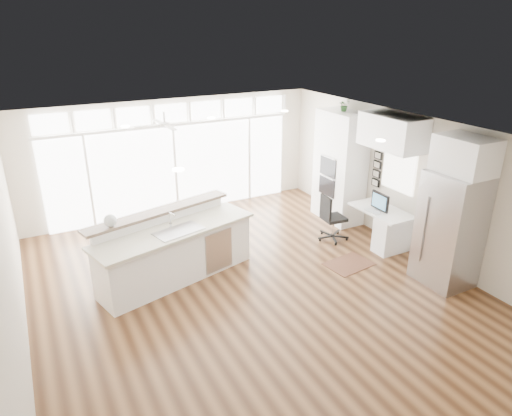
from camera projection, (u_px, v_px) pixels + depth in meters
floor at (251, 288)px, 7.90m from camera, size 7.00×8.00×0.02m
ceiling at (251, 134)px, 6.88m from camera, size 7.00×8.00×0.02m
wall_back at (173, 157)px, 10.68m from camera, size 7.00×0.04×2.70m
wall_front at (452, 371)px, 4.11m from camera, size 7.00×0.04×2.70m
wall_left at (10, 266)px, 5.89m from camera, size 0.04×8.00×2.70m
wall_right at (410, 184)px, 8.90m from camera, size 0.04×8.00×2.70m
glass_wall at (175, 170)px, 10.74m from camera, size 5.80×0.06×2.08m
transom_row at (171, 113)px, 10.24m from camera, size 5.90×0.06×0.40m
desk_window at (399, 170)px, 9.05m from camera, size 0.04×0.85×0.85m
ceiling_fan at (164, 120)px, 9.05m from camera, size 1.16×1.16×0.32m
recessed_lights at (245, 133)px, 7.06m from camera, size 3.40×3.00×0.02m
oven_cabinet at (340, 167)px, 10.27m from camera, size 0.64×1.20×2.50m
desk_nook at (380, 227)px, 9.35m from camera, size 0.72×1.30×0.76m
upper_cabinets at (392, 132)px, 8.63m from camera, size 0.64×1.30×0.64m
refrigerator at (450, 230)px, 7.75m from camera, size 0.76×0.90×2.00m
fridge_cabinet at (465, 155)px, 7.29m from camera, size 0.64×0.90×0.60m
framed_photos at (377, 169)px, 9.62m from camera, size 0.06×0.22×0.80m
kitchen_island at (176, 248)px, 8.01m from camera, size 3.14×1.84×1.17m
rug at (349, 264)px, 8.67m from camera, size 0.93×0.73×0.01m
office_chair at (334, 218)px, 9.50m from camera, size 0.56×0.52×0.99m
fishbowl at (110, 220)px, 7.42m from camera, size 0.28×0.28×0.21m
monitor at (380, 201)px, 9.10m from camera, size 0.09×0.47×0.39m
keyboard at (373, 212)px, 9.10m from camera, size 0.16×0.35×0.02m
potted_plant at (344, 106)px, 9.76m from camera, size 0.27×0.29×0.21m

